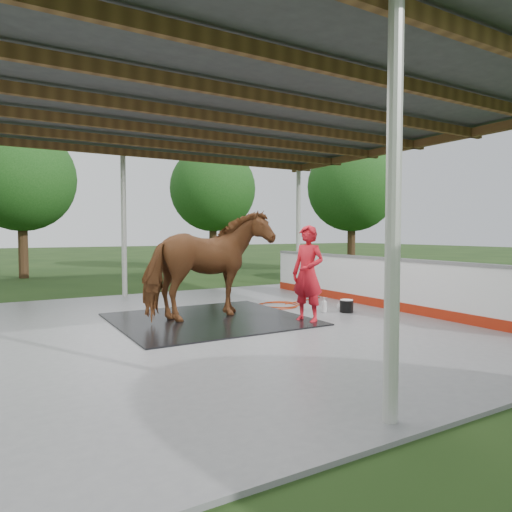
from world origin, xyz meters
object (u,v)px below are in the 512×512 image
horse (209,264)px  dasher_board (378,283)px  wash_bucket (346,306)px  handler (308,274)px

horse → dasher_board: bearing=-106.2°
wash_bucket → handler: bearing=-163.1°
handler → horse: bearing=-144.6°
dasher_board → handler: bearing=-166.4°
dasher_board → wash_bucket: bearing=-170.5°
horse → handler: (1.56, -1.12, -0.18)m
dasher_board → horse: size_ratio=3.15×
handler → wash_bucket: bearing=88.1°
dasher_board → horse: bearing=172.5°
dasher_board → wash_bucket: (-1.12, -0.19, -0.40)m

